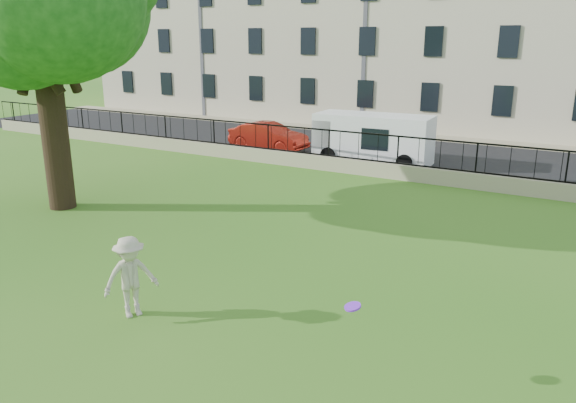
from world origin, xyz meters
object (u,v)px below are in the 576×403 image
Objects in this scene: man at (131,277)px; red_sedan at (268,136)px; frisbee at (353,307)px; white_van at (373,139)px.

man is 17.63m from red_sedan.
red_sedan is at bearing 52.43° from man.
frisbee is 0.05× the size of white_van.
white_van is at bearing 110.77° from frisbee.
white_van reaches higher than frisbee.
man is 6.18× the size of frisbee.
frisbee is at bearing -141.12° from red_sedan.
red_sedan is (-6.95, 16.20, -0.16)m from man.
man reaches higher than red_sedan.
red_sedan is (-11.61, 16.01, -0.62)m from frisbee.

